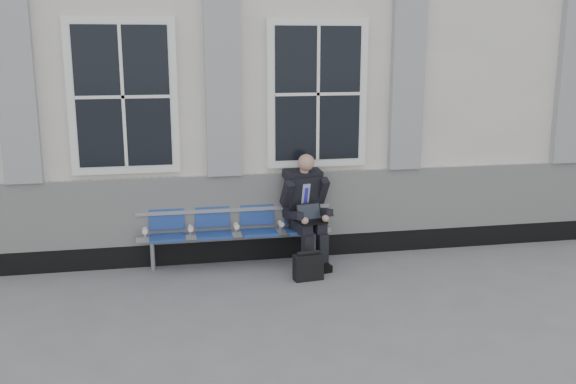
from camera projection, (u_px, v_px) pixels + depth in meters
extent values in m
plane|color=slate|center=(316.00, 296.00, 7.53)|extent=(70.00, 70.00, 0.00)
cube|color=silver|center=(266.00, 94.00, 10.42)|extent=(14.00, 4.00, 4.20)
cube|color=black|center=(291.00, 246.00, 8.91)|extent=(14.00, 0.10, 0.30)
cube|color=silver|center=(291.00, 205.00, 8.76)|extent=(14.00, 0.08, 0.90)
cube|color=#939598|center=(16.00, 86.00, 7.73)|extent=(0.45, 0.14, 2.40)
cube|color=#939598|center=(223.00, 83.00, 8.21)|extent=(0.45, 0.14, 2.40)
cube|color=#939598|center=(407.00, 81.00, 8.68)|extent=(0.45, 0.14, 2.40)
cube|color=#939598|center=(572.00, 80.00, 9.15)|extent=(0.45, 0.14, 2.40)
cube|color=white|center=(123.00, 97.00, 8.02)|extent=(1.35, 0.10, 1.95)
cube|color=black|center=(123.00, 97.00, 7.98)|extent=(1.15, 0.02, 1.75)
cube|color=white|center=(317.00, 94.00, 8.50)|extent=(1.35, 0.10, 1.95)
cube|color=black|center=(318.00, 94.00, 8.45)|extent=(1.15, 0.02, 1.75)
cube|color=#9EA0A3|center=(236.00, 234.00, 8.54)|extent=(2.60, 0.07, 0.07)
cube|color=#9EA0A3|center=(235.00, 210.00, 8.58)|extent=(2.60, 0.05, 0.05)
cylinder|color=#9EA0A3|center=(153.00, 255.00, 8.38)|extent=(0.06, 0.06, 0.39)
cylinder|color=#9EA0A3|center=(316.00, 246.00, 8.79)|extent=(0.06, 0.06, 0.39)
cube|color=navy|center=(167.00, 238.00, 8.28)|extent=(0.46, 0.42, 0.07)
cube|color=navy|center=(166.00, 214.00, 8.43)|extent=(0.46, 0.10, 0.40)
cube|color=navy|center=(214.00, 235.00, 8.40)|extent=(0.46, 0.42, 0.07)
cube|color=navy|center=(212.00, 212.00, 8.54)|extent=(0.46, 0.10, 0.40)
cube|color=navy|center=(259.00, 233.00, 8.51)|extent=(0.46, 0.42, 0.07)
cube|color=navy|center=(257.00, 210.00, 8.65)|extent=(0.46, 0.10, 0.40)
cube|color=navy|center=(303.00, 230.00, 8.62)|extent=(0.46, 0.42, 0.07)
cube|color=navy|center=(300.00, 208.00, 8.77)|extent=(0.46, 0.10, 0.40)
cylinder|color=white|center=(145.00, 231.00, 8.24)|extent=(0.07, 0.12, 0.07)
cylinder|color=white|center=(191.00, 228.00, 8.35)|extent=(0.07, 0.12, 0.07)
cylinder|color=white|center=(236.00, 226.00, 8.46)|extent=(0.07, 0.12, 0.07)
cylinder|color=white|center=(281.00, 223.00, 8.57)|extent=(0.07, 0.12, 0.07)
cylinder|color=white|center=(323.00, 221.00, 8.68)|extent=(0.07, 0.12, 0.07)
cube|color=black|center=(310.00, 269.00, 8.32)|extent=(0.17, 0.29, 0.09)
cube|color=black|center=(324.00, 267.00, 8.39)|extent=(0.17, 0.29, 0.09)
cube|color=black|center=(308.00, 253.00, 8.33)|extent=(0.15, 0.16, 0.47)
cube|color=black|center=(322.00, 251.00, 8.41)|extent=(0.15, 0.16, 0.47)
cube|color=black|center=(301.00, 226.00, 8.47)|extent=(0.24, 0.49, 0.15)
cube|color=black|center=(315.00, 225.00, 8.55)|extent=(0.24, 0.49, 0.15)
cube|color=black|center=(302.00, 197.00, 8.62)|extent=(0.50, 0.44, 0.66)
cube|color=#A8B6DD|center=(305.00, 197.00, 8.50)|extent=(0.12, 0.12, 0.37)
cube|color=#2D29C0|center=(306.00, 199.00, 8.50)|extent=(0.06, 0.09, 0.31)
cube|color=black|center=(303.00, 174.00, 8.52)|extent=(0.54, 0.34, 0.15)
cylinder|color=tan|center=(304.00, 169.00, 8.46)|extent=(0.12, 0.12, 0.10)
sphere|color=tan|center=(306.00, 162.00, 8.38)|extent=(0.22, 0.22, 0.22)
cube|color=black|center=(287.00, 194.00, 8.41)|extent=(0.16, 0.31, 0.39)
cube|color=black|center=(322.00, 191.00, 8.60)|extent=(0.16, 0.31, 0.39)
cube|color=black|center=(296.00, 215.00, 8.32)|extent=(0.16, 0.34, 0.15)
cube|color=black|center=(325.00, 212.00, 8.47)|extent=(0.16, 0.34, 0.15)
sphere|color=tan|center=(305.00, 221.00, 8.22)|extent=(0.09, 0.09, 0.09)
sphere|color=tan|center=(325.00, 219.00, 8.33)|extent=(0.09, 0.09, 0.09)
cube|color=black|center=(312.00, 222.00, 8.36)|extent=(0.39, 0.31, 0.02)
cube|color=black|center=(309.00, 212.00, 8.44)|extent=(0.36, 0.16, 0.22)
cube|color=black|center=(309.00, 212.00, 8.44)|extent=(0.32, 0.13, 0.19)
cube|color=black|center=(308.00, 267.00, 8.02)|extent=(0.38, 0.20, 0.33)
cylinder|color=black|center=(308.00, 253.00, 7.98)|extent=(0.29, 0.09, 0.06)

